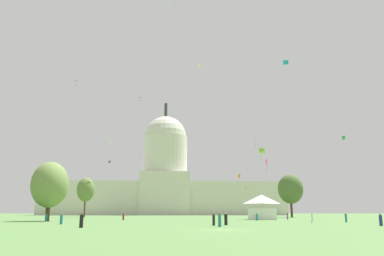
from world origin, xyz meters
TOP-DOWN VIEW (x-y plane):
  - ground_plane at (0.00, 0.00)m, footprint 800.00×800.00m
  - capitol_building at (-5.68, 180.38)m, footprint 133.60×28.18m
  - event_tent at (16.72, 50.14)m, footprint 6.93×6.90m
  - tree_east_near at (36.53, 88.39)m, footprint 9.31×8.17m
  - tree_west_mid at (-28.51, 38.76)m, footprint 9.09×10.01m
  - tree_west_far at (-32.86, 95.93)m, footprint 8.39×8.41m
  - person_teal_lawn_far_left at (-28.06, 36.59)m, footprint 0.60×0.60m
  - person_teal_edge_east at (25.82, 27.24)m, footprint 0.48×0.48m
  - person_teal_near_tree_west at (-20.77, 18.96)m, footprint 0.53×0.53m
  - person_maroon_back_left at (-14.75, 47.29)m, footprint 0.50×0.50m
  - person_teal_aisle_center at (0.79, 7.80)m, footprint 0.47×0.47m
  - person_white_back_right at (19.33, 26.13)m, footprint 0.46×0.46m
  - person_black_edge_west at (0.65, 12.35)m, footprint 0.49×0.49m
  - person_black_mid_center at (2.54, 14.02)m, footprint 0.58×0.58m
  - person_navy_deep_crowd at (22.04, 9.64)m, footprint 0.48×0.48m
  - person_black_back_center at (-15.28, 6.25)m, footprint 0.59×0.59m
  - person_teal_near_tent at (13.74, 42.67)m, footprint 0.64×0.64m
  - person_purple_front_left at (23.21, 51.61)m, footprint 0.47×0.47m
  - kite_blue_low at (-0.75, 110.19)m, footprint 1.20×1.24m
  - kite_violet_high at (-37.71, 91.33)m, footprint 1.37×1.10m
  - kite_pink_high at (-17.09, 127.96)m, footprint 1.54×1.33m
  - kite_magenta_low at (26.12, 78.95)m, footprint 0.73×0.86m
  - kite_turquoise_mid at (17.76, 30.58)m, footprint 1.13×0.75m
  - kite_black_mid at (-30.96, 136.43)m, footprint 1.08×1.04m
  - kite_lime_low at (16.63, 47.50)m, footprint 1.37×1.35m
  - kite_green_low at (31.23, 36.61)m, footprint 0.57×0.68m
  - kite_yellow_high at (4.12, 68.54)m, footprint 0.40×1.12m
  - kite_orange_low at (18.70, 85.92)m, footprint 0.74×0.34m
  - kite_white_mid at (-25.20, 97.82)m, footprint 0.96×0.77m
  - kite_gold_low at (19.51, 79.92)m, footprint 0.47×0.80m
  - kite_red_mid at (30.51, 110.11)m, footprint 1.58×1.17m

SIDE VIEW (x-z plane):
  - ground_plane at x=0.00m, z-range 0.00..0.00m
  - person_teal_near_tent at x=13.74m, z-range -0.08..1.43m
  - person_teal_lawn_far_left at x=-28.06m, z-range -0.08..1.45m
  - person_teal_near_tree_west at x=-20.77m, z-range -0.07..1.47m
  - person_navy_deep_crowd at x=22.04m, z-range -0.07..1.49m
  - person_white_back_right at x=19.33m, z-range -0.05..1.49m
  - person_maroon_back_left at x=-14.75m, z-range -0.07..1.55m
  - person_black_mid_center at x=2.54m, z-range -0.08..1.57m
  - person_black_back_center at x=-15.28m, z-range -0.08..1.61m
  - person_black_edge_west at x=0.65m, z-range -0.05..1.61m
  - person_teal_edge_east at x=25.82m, z-range -0.05..1.61m
  - person_teal_aisle_center at x=0.79m, z-range -0.07..1.65m
  - person_purple_front_left at x=23.21m, z-range -0.05..1.74m
  - event_tent at x=16.72m, z-range 0.03..5.76m
  - tree_west_mid at x=-28.51m, z-range 1.23..12.77m
  - kite_gold_low at x=19.51m, z-range 8.42..9.91m
  - tree_west_far at x=-32.86m, z-range 2.54..15.89m
  - tree_east_near at x=36.53m, z-range 2.15..16.37m
  - kite_blue_low at x=-0.75m, z-range 9.04..12.62m
  - kite_orange_low at x=18.70m, z-range 12.62..13.98m
  - kite_lime_low at x=16.63m, z-range 14.15..17.21m
  - kite_green_low at x=31.23m, z-range 16.44..17.32m
  - kite_magenta_low at x=26.12m, z-range 14.85..18.98m
  - capitol_building at x=-5.68m, z-range -15.18..49.53m
  - kite_black_mid at x=-30.96m, z-range 23.47..24.58m
  - kite_white_mid at x=-25.20m, z-range 25.84..27.02m
  - kite_red_mid at x=30.51m, z-range 27.67..31.10m
  - kite_turquoise_mid at x=17.76m, z-range 30.24..31.31m
  - kite_yellow_high at x=4.12m, z-range 42.93..45.66m
  - kite_violet_high at x=-37.71m, z-range 45.27..47.76m
  - kite_pink_high at x=-17.09m, z-range 50.42..53.75m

